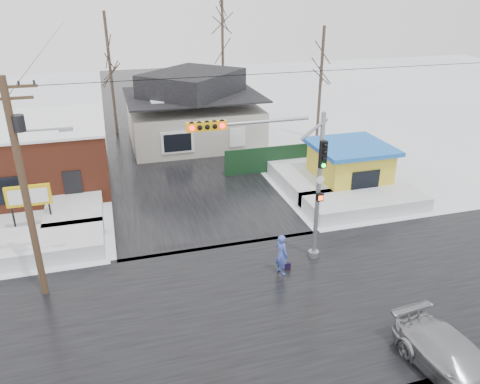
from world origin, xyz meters
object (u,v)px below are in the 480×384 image
object	(u,v)px
utility_pole	(25,180)
kiosk	(349,166)
traffic_signal	(287,171)
pedestrian	(281,255)
car	(456,363)
marquee_sign	(29,197)

from	to	relation	value
utility_pole	kiosk	world-z (taller)	utility_pole
kiosk	traffic_signal	bearing A→B (deg)	-135.16
kiosk	pedestrian	world-z (taller)	kiosk
utility_pole	car	distance (m)	16.39
pedestrian	utility_pole	bearing A→B (deg)	61.09
traffic_signal	kiosk	bearing A→B (deg)	44.84
kiosk	pedestrian	bearing A→B (deg)	-133.60
traffic_signal	pedestrian	size ratio (longest dim) A/B	3.64
kiosk	utility_pole	bearing A→B (deg)	-159.56
utility_pole	traffic_signal	bearing A→B (deg)	-2.95
marquee_sign	car	world-z (taller)	marquee_sign
utility_pole	pedestrian	world-z (taller)	utility_pole
marquee_sign	kiosk	world-z (taller)	kiosk
pedestrian	car	world-z (taller)	pedestrian
utility_pole	marquee_sign	world-z (taller)	utility_pole
utility_pole	marquee_sign	bearing A→B (deg)	100.13
traffic_signal	utility_pole	bearing A→B (deg)	177.05
marquee_sign	kiosk	xyz separation A→B (m)	(18.50, 0.50, -0.46)
traffic_signal	marquee_sign	xyz separation A→B (m)	(-11.43, 6.53, -2.62)
traffic_signal	kiosk	world-z (taller)	traffic_signal
kiosk	car	distance (m)	15.81
marquee_sign	car	distance (m)	20.50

